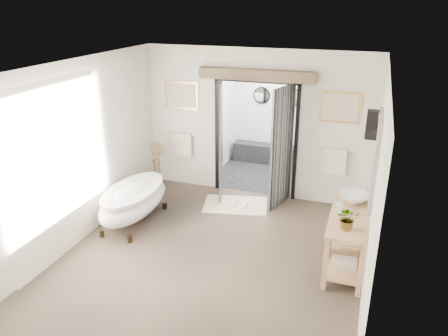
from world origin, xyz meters
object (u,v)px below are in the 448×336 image
Objects in this scene: clawfoot_tub at (134,200)px; vanity at (346,234)px; rug at (235,205)px; basin at (354,198)px.

vanity is at bearing -2.01° from clawfoot_tub.
rug is at bearing 39.59° from clawfoot_tub.
basin reaches higher than rug.
basin is at bearing 3.66° from clawfoot_tub.
basin is at bearing -24.58° from rug.
rug is at bearing 171.49° from basin.
basin reaches higher than clawfoot_tub.
basin reaches higher than vanity.
clawfoot_tub is at bearing -160.27° from basin.
vanity is 1.33× the size of rug.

